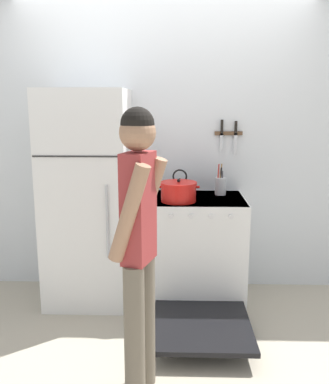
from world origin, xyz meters
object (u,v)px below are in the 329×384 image
Objects in this scene: refrigerator at (88,198)px; dutch_oven_pot at (179,192)px; utensil_jar at (220,186)px; stove_range at (198,251)px; tea_kettle at (180,187)px; person at (139,238)px.

dutch_oven_pot is (0.75, -0.12, 0.09)m from refrigerator.
stove_range is at bearing -137.55° from utensil_jar.
stove_range is 0.56m from tea_kettle.
refrigerator reaches higher than dutch_oven_pot.
utensil_jar is at bearing 36.07° from dutch_oven_pot.
stove_range is 0.82× the size of person.
tea_kettle reaches higher than stove_range.
utensil_jar is (0.19, 0.17, 0.53)m from stove_range.
stove_range is 0.56m from dutch_oven_pot.
refrigerator is at bearing -170.49° from tea_kettle.
utensil_jar reaches higher than dutch_oven_pot.
dutch_oven_pot is 1.25× the size of utensil_jar.
refrigerator is 6.65× the size of utensil_jar.
dutch_oven_pot is at bearing -93.01° from tea_kettle.
refrigerator is at bearing 170.56° from dutch_oven_pot.
tea_kettle is 0.13× the size of person.
person is (-0.39, -1.17, 0.49)m from stove_range.
refrigerator is 1.02m from stove_range.
dutch_oven_pot is 0.25m from tea_kettle.
refrigerator reaches higher than utensil_jar.
stove_range is at bearing -2.28° from refrigerator.
person reaches higher than dutch_oven_pot.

